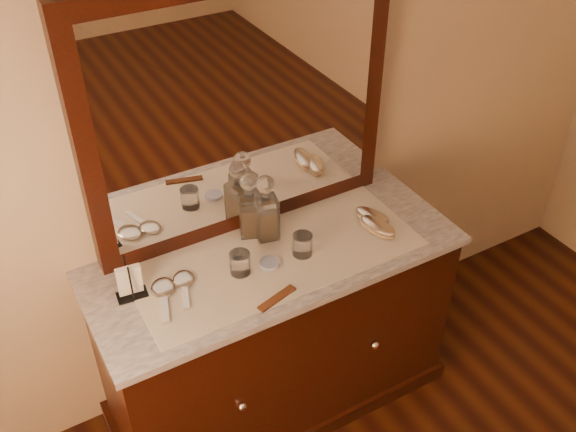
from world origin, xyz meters
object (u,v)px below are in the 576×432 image
object	(u,v)px
dresser_cabinet	(276,333)
pin_dish	(270,263)
hand_mirror_outer	(164,291)
brush_near	(378,227)
mirror_frame	(241,110)
hand_mirror_inner	(184,282)
napkin_rack	(130,282)
decanter_left	(250,211)
decanter_right	(266,214)
comb	(277,298)
brush_far	(373,217)

from	to	relation	value
dresser_cabinet	pin_dish	size ratio (longest dim) A/B	18.38
hand_mirror_outer	brush_near	bearing A→B (deg)	-5.91
mirror_frame	hand_mirror_inner	distance (m)	0.65
napkin_rack	decanter_left	size ratio (longest dim) A/B	0.57
mirror_frame	decanter_left	xyz separation A→B (m)	(-0.02, -0.09, -0.39)
mirror_frame	napkin_rack	size ratio (longest dim) A/B	7.51
decanter_left	decanter_right	xyz separation A→B (m)	(0.04, -0.05, 0.00)
decanter_left	brush_near	bearing A→B (deg)	-28.99
decanter_left	hand_mirror_outer	size ratio (longest dim) A/B	1.20
pin_dish	comb	size ratio (longest dim) A/B	0.47
hand_mirror_outer	comb	bearing A→B (deg)	-33.66
hand_mirror_inner	pin_dish	bearing A→B (deg)	-10.71
pin_dish	hand_mirror_inner	xyz separation A→B (m)	(-0.32, 0.06, 0.00)
mirror_frame	brush_near	bearing A→B (deg)	-38.28
napkin_rack	decanter_left	xyz separation A→B (m)	(0.52, 0.10, 0.05)
comb	napkin_rack	size ratio (longest dim) A/B	1.02
mirror_frame	napkin_rack	distance (m)	0.72
mirror_frame	brush_far	xyz separation A→B (m)	(0.44, -0.26, -0.47)
comb	pin_dish	bearing A→B (deg)	54.23
brush_far	hand_mirror_outer	bearing A→B (deg)	178.56
dresser_cabinet	hand_mirror_inner	distance (m)	0.58
decanter_right	hand_mirror_inner	bearing A→B (deg)	-166.29
hand_mirror_outer	mirror_frame	bearing A→B (deg)	28.26
mirror_frame	brush_far	bearing A→B (deg)	-30.78
comb	hand_mirror_inner	size ratio (longest dim) A/B	0.79
napkin_rack	brush_near	bearing A→B (deg)	-8.17
napkin_rack	hand_mirror_inner	world-z (taller)	napkin_rack
brush_near	brush_far	xyz separation A→B (m)	(0.02, 0.07, -0.00)
decanter_left	hand_mirror_outer	world-z (taller)	decanter_left
pin_dish	napkin_rack	size ratio (longest dim) A/B	0.48
dresser_cabinet	decanter_left	distance (m)	0.57
dresser_cabinet	hand_mirror_outer	distance (m)	0.64
dresser_cabinet	decanter_left	bearing A→B (deg)	97.70
dresser_cabinet	pin_dish	bearing A→B (deg)	-136.11
dresser_cabinet	brush_near	distance (m)	0.63
dresser_cabinet	pin_dish	distance (m)	0.46
napkin_rack	brush_far	size ratio (longest dim) A/B	0.95
pin_dish	brush_near	bearing A→B (deg)	-4.79
hand_mirror_inner	brush_far	bearing A→B (deg)	-2.27
decanter_left	decanter_right	world-z (taller)	decanter_right
hand_mirror_inner	napkin_rack	bearing A→B (deg)	167.74
mirror_frame	comb	bearing A→B (deg)	-103.57
hand_mirror_outer	hand_mirror_inner	world-z (taller)	hand_mirror_outer
pin_dish	brush_far	world-z (taller)	brush_far
pin_dish	comb	bearing A→B (deg)	-110.54
pin_dish	decanter_right	xyz separation A→B (m)	(0.07, 0.15, 0.10)
decanter_left	hand_mirror_outer	xyz separation A→B (m)	(-0.42, -0.15, -0.10)
dresser_cabinet	decanter_right	world-z (taller)	decanter_right
hand_mirror_outer	dresser_cabinet	bearing A→B (deg)	-0.67
napkin_rack	brush_far	distance (m)	0.99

